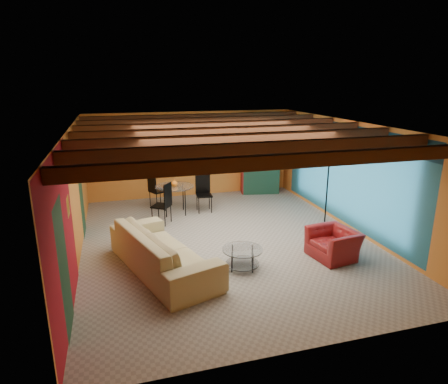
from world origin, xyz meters
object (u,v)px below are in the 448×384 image
object	(u,v)px
potted_plant	(260,124)
vase	(174,172)
armchair	(333,244)
dining_table	(175,195)
armoire	(259,163)
sofa	(163,250)
coffee_table	(242,258)
floor_lamp	(327,189)

from	to	relation	value
potted_plant	vase	world-z (taller)	potted_plant
armchair	potted_plant	xyz separation A→B (m)	(0.26, 5.15, 1.96)
dining_table	armoire	distance (m)	3.38
sofa	armoire	world-z (taller)	armoire
coffee_table	potted_plant	world-z (taller)	potted_plant
armchair	coffee_table	size ratio (longest dim) A/B	1.19
armchair	vase	bearing A→B (deg)	-152.41
armchair	floor_lamp	world-z (taller)	floor_lamp
armchair	dining_table	size ratio (longest dim) A/B	0.45
coffee_table	potted_plant	size ratio (longest dim) A/B	1.58
coffee_table	floor_lamp	xyz separation A→B (m)	(2.72, 1.50, 0.83)
sofa	armoire	size ratio (longest dim) A/B	1.46
floor_lamp	potted_plant	size ratio (longest dim) A/B	4.02
armoire	potted_plant	world-z (taller)	potted_plant
potted_plant	vase	size ratio (longest dim) A/B	2.58
sofa	dining_table	distance (m)	3.43
armoire	floor_lamp	size ratio (longest dim) A/B	0.97
sofa	floor_lamp	xyz separation A→B (m)	(4.26, 1.15, 0.61)
floor_lamp	potted_plant	distance (m)	3.81
coffee_table	floor_lamp	world-z (taller)	floor_lamp
armoire	potted_plant	bearing A→B (deg)	0.00
armchair	sofa	bearing A→B (deg)	-105.63
coffee_table	potted_plant	distance (m)	5.94
armchair	armoire	bearing A→B (deg)	168.18
floor_lamp	armchair	bearing A→B (deg)	-114.25
armoire	vase	distance (m)	3.35
vase	armchair	bearing A→B (deg)	-53.44
coffee_table	potted_plant	xyz separation A→B (m)	(2.27, 5.08, 2.07)
vase	dining_table	bearing A→B (deg)	0.00
armchair	dining_table	xyz separation A→B (m)	(-2.78, 3.75, 0.24)
floor_lamp	coffee_table	bearing A→B (deg)	-151.12
sofa	coffee_table	size ratio (longest dim) A/B	3.62
armchair	floor_lamp	bearing A→B (deg)	146.79
vase	sofa	bearing A→B (deg)	-102.99
dining_table	vase	xyz separation A→B (m)	(0.00, 0.00, 0.66)
armchair	dining_table	world-z (taller)	dining_table
vase	armoire	bearing A→B (deg)	24.70
armchair	coffee_table	bearing A→B (deg)	-100.96
dining_table	potted_plant	world-z (taller)	potted_plant
dining_table	floor_lamp	distance (m)	4.14
armoire	sofa	bearing A→B (deg)	-117.79
sofa	armoire	xyz separation A→B (m)	(3.81, 4.73, 0.58)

